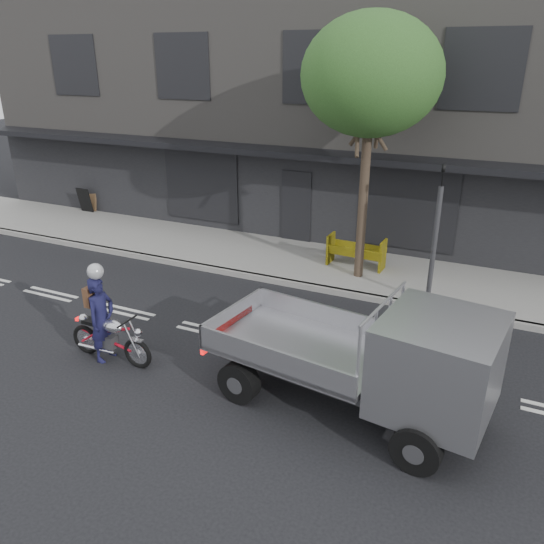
% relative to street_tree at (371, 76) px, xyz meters
% --- Properties ---
extents(ground, '(80.00, 80.00, 0.00)m').
position_rel_street_tree_xyz_m(ground, '(-2.20, -4.20, -5.28)').
color(ground, black).
rests_on(ground, ground).
extents(sidewalk, '(32.00, 3.20, 0.15)m').
position_rel_street_tree_xyz_m(sidewalk, '(-2.20, 0.50, -5.20)').
color(sidewalk, gray).
rests_on(sidewalk, ground).
extents(kerb, '(32.00, 0.20, 0.15)m').
position_rel_street_tree_xyz_m(kerb, '(-2.20, -1.10, -5.20)').
color(kerb, gray).
rests_on(kerb, ground).
extents(building_main, '(26.00, 10.00, 8.00)m').
position_rel_street_tree_xyz_m(building_main, '(-2.20, 7.10, -1.28)').
color(building_main, slate).
rests_on(building_main, ground).
extents(street_tree, '(3.40, 3.40, 6.74)m').
position_rel_street_tree_xyz_m(street_tree, '(0.00, 0.00, 0.00)').
color(street_tree, '#382B21').
rests_on(street_tree, ground).
extents(traffic_light_pole, '(0.12, 0.12, 3.50)m').
position_rel_street_tree_xyz_m(traffic_light_pole, '(2.00, -0.85, -3.63)').
color(traffic_light_pole, '#2D2D30').
rests_on(traffic_light_pole, ground).
extents(motorcycle, '(1.97, 0.57, 1.01)m').
position_rel_street_tree_xyz_m(motorcycle, '(-3.40, -6.04, -4.76)').
color(motorcycle, black).
rests_on(motorcycle, ground).
extents(rider, '(0.43, 0.65, 1.77)m').
position_rel_street_tree_xyz_m(rider, '(-3.55, -6.04, -4.39)').
color(rider, '#151438').
rests_on(rider, ground).
extents(flatbed_ute, '(4.98, 2.55, 2.21)m').
position_rel_street_tree_xyz_m(flatbed_ute, '(2.40, -5.71, -4.02)').
color(flatbed_ute, black).
rests_on(flatbed_ute, ground).
extents(construction_barrier, '(1.66, 0.74, 0.91)m').
position_rel_street_tree_xyz_m(construction_barrier, '(-0.27, 0.39, -4.67)').
color(construction_barrier, yellow).
rests_on(construction_barrier, sidewalk).
extents(sandwich_board, '(0.60, 0.41, 0.93)m').
position_rel_street_tree_xyz_m(sandwich_board, '(-11.28, 1.78, -4.66)').
color(sandwich_board, black).
rests_on(sandwich_board, sidewalk).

